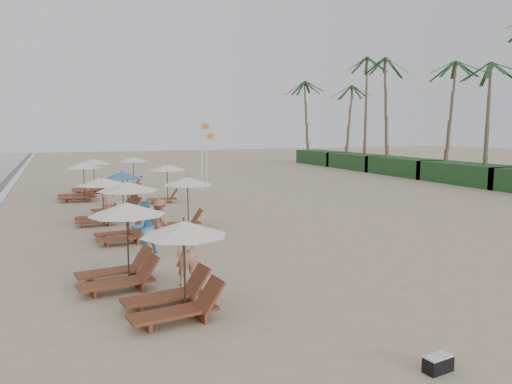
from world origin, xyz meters
name	(u,v)px	position (x,y,z in m)	size (l,w,h in m)	color
ground	(304,254)	(0.00, 0.00, 0.00)	(160.00, 160.00, 0.00)	tan
shrub_hedge	(467,174)	(22.00, 14.50, 0.80)	(3.20, 53.00, 1.60)	#193D1C
palm_row	(464,56)	(21.91, 15.40, 9.91)	(7.00, 52.00, 12.30)	brown
lounger_station_0	(173,273)	(-5.47, -3.81, 1.01)	(2.56, 2.14, 2.23)	brown
lounger_station_1	(118,248)	(-6.40, -1.12, 1.09)	(2.58, 2.14, 2.34)	brown
lounger_station_2	(123,209)	(-5.56, 4.38, 1.27)	(2.54, 2.36, 2.32)	brown
lounger_station_3	(99,199)	(-6.16, 8.41, 1.15)	(2.48, 2.28, 2.13)	brown
lounger_station_4	(117,197)	(-5.15, 10.24, 0.97)	(2.63, 2.49, 2.22)	brown
lounger_station_5	(79,184)	(-6.66, 16.46, 1.01)	(2.70, 2.37, 2.31)	brown
lounger_station_6	(90,176)	(-5.79, 19.93, 1.12)	(2.71, 2.52, 2.30)	brown
inland_station_0	(185,195)	(-2.71, 6.09, 1.46)	(2.56, 2.24, 2.22)	brown
inland_station_1	(165,177)	(-1.95, 13.91, 1.48)	(2.55, 2.24, 2.22)	brown
inland_station_2	(131,168)	(-2.74, 22.21, 1.43)	(2.59, 2.24, 2.22)	brown
beachgoer_near	(188,253)	(-4.63, -1.87, 0.93)	(0.68, 0.45, 1.87)	#AB725C
beachgoer_mid_a	(144,227)	(-5.15, 2.21, 0.93)	(0.91, 0.71, 1.86)	teal
beachgoer_mid_b	(160,220)	(-4.30, 3.77, 0.84)	(1.09, 0.63, 1.68)	#955A4C
beachgoer_far_b	(108,192)	(-5.29, 13.42, 0.81)	(0.79, 0.52, 1.62)	#AE6A5E
duffel_bag	(438,364)	(-1.67, -8.34, 0.15)	(0.57, 0.34, 0.30)	black
flag_pole_near	(202,152)	(1.51, 18.04, 2.69)	(0.59, 0.08, 4.87)	silver
flag_pole_far	(207,156)	(2.46, 20.06, 2.32)	(0.59, 0.08, 4.17)	silver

